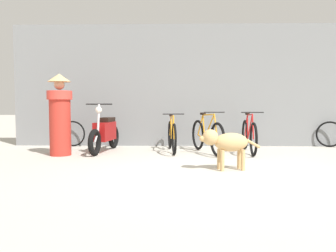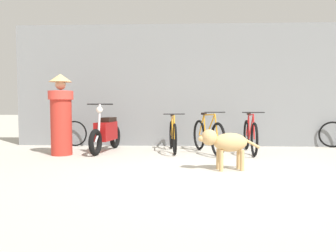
% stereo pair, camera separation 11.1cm
% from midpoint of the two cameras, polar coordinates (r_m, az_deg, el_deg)
% --- Properties ---
extents(ground_plane, '(60.00, 60.00, 0.00)m').
position_cam_midpoint_polar(ground_plane, '(5.08, 10.08, -8.28)').
color(ground_plane, '#B7B2A5').
extents(shop_wall_back, '(9.75, 0.20, 3.09)m').
position_cam_midpoint_polar(shop_wall_back, '(8.49, 6.99, 6.98)').
color(shop_wall_back, slate).
rests_on(shop_wall_back, ground).
extents(bicycle_0, '(0.46, 1.72, 0.87)m').
position_cam_midpoint_polar(bicycle_0, '(7.38, 1.28, -1.71)').
color(bicycle_0, black).
rests_on(bicycle_0, ground).
extents(bicycle_1, '(0.63, 1.74, 0.91)m').
position_cam_midpoint_polar(bicycle_1, '(7.21, 7.38, -1.76)').
color(bicycle_1, black).
rests_on(bicycle_1, ground).
extents(bicycle_2, '(0.46, 1.79, 0.91)m').
position_cam_midpoint_polar(bicycle_2, '(7.44, 14.52, -1.68)').
color(bicycle_2, black).
rests_on(bicycle_2, ground).
extents(motorcycle, '(0.58, 1.78, 1.08)m').
position_cam_midpoint_polar(motorcycle, '(7.47, -10.34, -1.21)').
color(motorcycle, black).
rests_on(motorcycle, ground).
extents(stray_dog, '(1.02, 0.40, 0.66)m').
position_cam_midpoint_polar(stray_dog, '(5.33, 10.52, -2.85)').
color(stray_dog, tan).
rests_on(stray_dog, ground).
extents(person_in_robes, '(0.57, 0.57, 1.69)m').
position_cam_midpoint_polar(person_in_robes, '(7.16, -17.70, 2.09)').
color(person_in_robes, '#B72D23').
rests_on(person_in_robes, ground).
extents(spare_tire_left, '(0.64, 0.21, 0.65)m').
position_cam_midpoint_polar(spare_tire_left, '(9.06, 27.05, -1.32)').
color(spare_tire_left, black).
rests_on(spare_tire_left, ground).
extents(spare_tire_right, '(0.65, 0.12, 0.65)m').
position_cam_midpoint_polar(spare_tire_right, '(8.65, -15.55, -1.26)').
color(spare_tire_right, black).
rests_on(spare_tire_right, ground).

